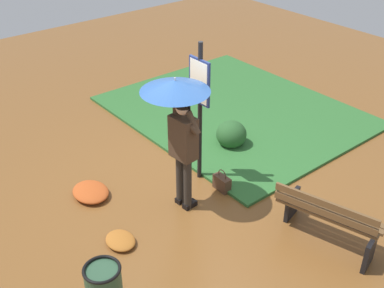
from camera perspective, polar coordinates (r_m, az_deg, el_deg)
ground_plane at (r=7.62m, az=-0.85°, el=-5.75°), size 18.00×18.00×0.00m
grass_verge at (r=9.98m, az=5.01°, el=3.90°), size 4.80×4.00×0.05m
person_with_umbrella at (r=6.59m, az=-1.56°, el=3.80°), size 0.96×0.96×2.04m
info_sign_post at (r=7.24m, az=0.90°, el=5.53°), size 0.44×0.07×2.30m
handbag at (r=7.63m, az=3.54°, el=-4.58°), size 0.30×0.15×0.37m
park_bench at (r=6.77m, az=15.74°, el=-8.34°), size 1.44×0.74×0.75m
shrub_cluster at (r=8.73m, az=4.58°, el=1.17°), size 0.60×0.55×0.49m
leaf_pile_near_person at (r=6.78m, az=-8.41°, el=-11.16°), size 0.47×0.38×0.10m
leaf_pile_by_bench at (r=7.68m, az=-11.83°, el=-5.53°), size 0.65×0.52×0.14m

